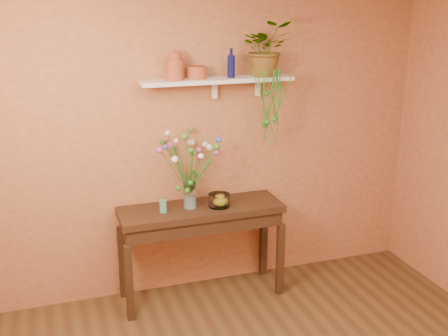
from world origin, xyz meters
name	(u,v)px	position (x,y,z in m)	size (l,w,h in m)	color
room	(312,230)	(0.00, 0.00, 1.35)	(4.04, 4.04, 2.70)	#533A1E
sideboard	(201,220)	(-0.14, 1.75, 0.73)	(1.41, 0.45, 0.86)	#372214
wall_shelf	(219,81)	(0.06, 1.87, 1.92)	(1.30, 0.24, 0.19)	white
terracotta_jug	(175,66)	(-0.32, 1.85, 2.05)	(0.15, 0.15, 0.24)	#A05221
terracotta_pot	(197,72)	(-0.12, 1.89, 1.99)	(0.17, 0.17, 0.10)	#A05221
blue_bottle	(231,66)	(0.17, 1.86, 2.04)	(0.09, 0.09, 0.24)	#0C1046
spider_plant	(266,48)	(0.48, 1.87, 2.17)	(0.42, 0.36, 0.46)	#2A7825
plant_fronds	(270,108)	(0.46, 1.72, 1.69)	(0.36, 0.28, 0.68)	#2A7825
glass_vase	(190,197)	(-0.24, 1.76, 0.95)	(0.11, 0.11, 0.23)	white
bouquet	(190,155)	(-0.23, 1.78, 1.32)	(0.58, 0.55, 0.55)	#386B28
glass_bowl	(219,201)	(0.01, 1.71, 0.91)	(0.19, 0.19, 0.11)	white
lemon	(220,201)	(0.02, 1.72, 0.90)	(0.08, 0.08, 0.08)	yellow
carton	(163,206)	(-0.48, 1.72, 0.91)	(0.05, 0.04, 0.11)	teal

